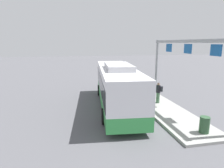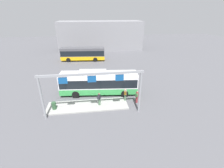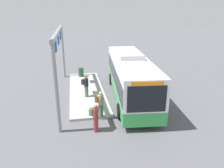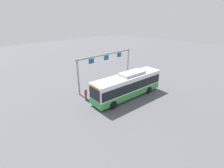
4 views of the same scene
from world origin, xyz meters
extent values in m
plane|color=#56565B|center=(0.00, 0.00, 0.00)|extent=(120.00, 120.00, 0.00)
cube|color=#9E9E99|center=(-1.64, -3.28, 0.08)|extent=(10.00, 2.80, 0.16)
cube|color=green|center=(0.00, 0.00, 0.77)|extent=(10.93, 3.50, 0.85)
cube|color=white|center=(0.00, 0.00, 2.15)|extent=(10.93, 3.50, 1.90)
cube|color=black|center=(0.00, 0.00, 1.95)|extent=(10.72, 3.52, 1.20)
cube|color=black|center=(5.37, -0.51, 2.05)|extent=(0.24, 2.12, 1.50)
cube|color=#B7B7BC|center=(-0.80, 0.08, 3.28)|extent=(3.91, 2.10, 0.36)
cube|color=orange|center=(5.30, -0.50, 2.90)|extent=(0.28, 1.75, 0.28)
cylinder|color=black|center=(3.67, 0.86, 0.50)|extent=(1.02, 0.39, 1.00)
cylinder|color=black|center=(3.44, -1.53, 0.50)|extent=(1.02, 0.39, 1.00)
cylinder|color=black|center=(-3.04, 1.49, 0.50)|extent=(1.02, 0.39, 1.00)
cylinder|color=black|center=(-3.27, -0.90, 0.50)|extent=(1.02, 0.39, 1.00)
cube|color=#EAAD14|center=(-2.76, 17.52, 0.77)|extent=(10.49, 3.39, 0.85)
cube|color=#4C4C51|center=(-2.76, 17.52, 2.15)|extent=(10.49, 3.39, 1.90)
cube|color=black|center=(-2.76, 17.52, 1.95)|extent=(10.28, 3.42, 1.20)
cylinder|color=black|center=(-6.20, 16.61, 0.50)|extent=(1.02, 0.39, 1.00)
cylinder|color=black|center=(-5.99, 19.01, 0.50)|extent=(1.02, 0.39, 1.00)
cylinder|color=black|center=(0.08, 16.06, 0.50)|extent=(1.02, 0.39, 1.00)
cylinder|color=black|center=(0.29, 18.45, 0.50)|extent=(1.02, 0.39, 1.00)
cylinder|color=maroon|center=(4.72, -3.19, 0.42)|extent=(0.39, 0.39, 0.85)
cylinder|color=maroon|center=(4.72, -3.19, 1.15)|extent=(0.47, 0.47, 0.60)
sphere|color=#9E755B|center=(4.72, -3.19, 1.56)|extent=(0.22, 0.22, 0.22)
cube|color=#4C8447|center=(4.58, -3.41, 1.18)|extent=(0.33, 0.30, 0.40)
cylinder|color=#476B4C|center=(3.27, -2.71, 0.58)|extent=(0.35, 0.35, 0.85)
cylinder|color=gray|center=(3.27, -2.71, 1.31)|extent=(0.42, 0.42, 0.60)
sphere|color=tan|center=(3.27, -2.71, 1.72)|extent=(0.22, 0.22, 0.22)
cube|color=#BF7F1E|center=(3.20, -2.96, 1.34)|extent=(0.32, 0.25, 0.40)
cylinder|color=#476B4C|center=(-0.17, -3.38, 0.58)|extent=(0.38, 0.38, 0.85)
cylinder|color=black|center=(-0.17, -3.38, 1.31)|extent=(0.46, 0.46, 0.60)
sphere|color=#9E755B|center=(-0.17, -3.38, 1.72)|extent=(0.22, 0.22, 0.22)
cube|color=#26262D|center=(-0.30, -3.61, 1.34)|extent=(0.33, 0.29, 0.40)
cylinder|color=gray|center=(-6.26, -5.21, 2.60)|extent=(0.24, 0.24, 5.20)
cylinder|color=gray|center=(4.37, -5.21, 2.60)|extent=(0.24, 0.24, 5.20)
cube|color=gray|center=(-0.94, -5.21, 5.05)|extent=(11.03, 0.20, 0.24)
cube|color=#144C8C|center=(-3.87, -5.21, 4.50)|extent=(0.90, 0.08, 0.70)
cube|color=#144C8C|center=(-0.94, -5.21, 4.50)|extent=(0.90, 0.08, 0.70)
cube|color=#144C8C|center=(1.98, -5.21, 4.50)|extent=(0.90, 0.08, 0.70)
cube|color=gray|center=(2.40, 29.50, 4.17)|extent=(24.58, 8.00, 8.33)
cylinder|color=#2D5133|center=(-5.62, -3.57, 0.61)|extent=(0.52, 0.52, 0.90)
camera|label=1|loc=(-14.11, 3.26, 4.93)|focal=30.89mm
camera|label=2|loc=(-0.90, -20.33, 10.86)|focal=25.18mm
camera|label=3|loc=(15.34, -4.20, 6.55)|focal=34.41mm
camera|label=4|loc=(15.83, 12.91, 10.38)|focal=26.01mm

